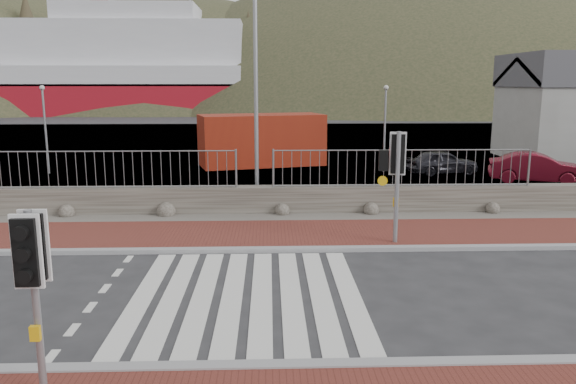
{
  "coord_description": "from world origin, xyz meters",
  "views": [
    {
      "loc": [
        0.47,
        -10.79,
        4.27
      ],
      "look_at": [
        0.94,
        3.0,
        1.56
      ],
      "focal_mm": 35.0,
      "sensor_mm": 36.0,
      "label": 1
    }
  ],
  "objects_px": {
    "ferry": "(84,74)",
    "car_b": "(537,168)",
    "traffic_signal_far": "(396,164)",
    "shipping_container": "(261,140)",
    "traffic_signal_near": "(32,264)",
    "streetlight": "(260,76)",
    "car_a": "(442,162)"
  },
  "relations": [
    {
      "from": "traffic_signal_near",
      "to": "streetlight",
      "type": "xyz_separation_m",
      "value": [
        2.83,
        11.74,
        2.55
      ]
    },
    {
      "from": "traffic_signal_far",
      "to": "car_a",
      "type": "bearing_deg",
      "value": -105.4
    },
    {
      "from": "traffic_signal_far",
      "to": "shipping_container",
      "type": "xyz_separation_m",
      "value": [
        -3.7,
        14.84,
        -0.88
      ]
    },
    {
      "from": "ferry",
      "to": "car_b",
      "type": "relative_size",
      "value": 12.78
    },
    {
      "from": "ferry",
      "to": "traffic_signal_far",
      "type": "bearing_deg",
      "value": -66.18
    },
    {
      "from": "ferry",
      "to": "traffic_signal_near",
      "type": "height_order",
      "value": "ferry"
    },
    {
      "from": "streetlight",
      "to": "car_b",
      "type": "bearing_deg",
      "value": 16.81
    },
    {
      "from": "ferry",
      "to": "shipping_container",
      "type": "xyz_separation_m",
      "value": [
        24.72,
        -49.53,
        -4.05
      ]
    },
    {
      "from": "traffic_signal_near",
      "to": "traffic_signal_far",
      "type": "xyz_separation_m",
      "value": [
        6.42,
        7.16,
        0.26
      ]
    },
    {
      "from": "streetlight",
      "to": "ferry",
      "type": "bearing_deg",
      "value": 108.42
    },
    {
      "from": "traffic_signal_far",
      "to": "car_a",
      "type": "distance_m",
      "value": 12.64
    },
    {
      "from": "ferry",
      "to": "shipping_container",
      "type": "relative_size",
      "value": 7.95
    },
    {
      "from": "traffic_signal_near",
      "to": "streetlight",
      "type": "bearing_deg",
      "value": 75.2
    },
    {
      "from": "streetlight",
      "to": "shipping_container",
      "type": "bearing_deg",
      "value": 86.47
    },
    {
      "from": "traffic_signal_near",
      "to": "traffic_signal_far",
      "type": "height_order",
      "value": "traffic_signal_far"
    },
    {
      "from": "traffic_signal_near",
      "to": "car_a",
      "type": "bearing_deg",
      "value": 57.75
    },
    {
      "from": "ferry",
      "to": "shipping_container",
      "type": "bearing_deg",
      "value": -63.48
    },
    {
      "from": "ferry",
      "to": "streetlight",
      "type": "height_order",
      "value": "ferry"
    },
    {
      "from": "car_a",
      "to": "traffic_signal_far",
      "type": "bearing_deg",
      "value": 145.82
    },
    {
      "from": "car_a",
      "to": "streetlight",
      "type": "bearing_deg",
      "value": 118.18
    },
    {
      "from": "traffic_signal_near",
      "to": "streetlight",
      "type": "distance_m",
      "value": 12.35
    },
    {
      "from": "ferry",
      "to": "streetlight",
      "type": "xyz_separation_m",
      "value": [
        24.83,
        -59.79,
        -0.89
      ]
    },
    {
      "from": "streetlight",
      "to": "traffic_signal_near",
      "type": "bearing_deg",
      "value": -107.69
    },
    {
      "from": "traffic_signal_far",
      "to": "shipping_container",
      "type": "relative_size",
      "value": 0.48
    },
    {
      "from": "traffic_signal_far",
      "to": "streetlight",
      "type": "height_order",
      "value": "streetlight"
    },
    {
      "from": "ferry",
      "to": "car_a",
      "type": "height_order",
      "value": "ferry"
    },
    {
      "from": "traffic_signal_near",
      "to": "traffic_signal_far",
      "type": "bearing_deg",
      "value": 46.88
    },
    {
      "from": "traffic_signal_far",
      "to": "car_b",
      "type": "xyz_separation_m",
      "value": [
        8.18,
        9.08,
        -1.54
      ]
    },
    {
      "from": "traffic_signal_near",
      "to": "car_b",
      "type": "height_order",
      "value": "traffic_signal_near"
    },
    {
      "from": "traffic_signal_near",
      "to": "streetlight",
      "type": "height_order",
      "value": "streetlight"
    },
    {
      "from": "streetlight",
      "to": "car_a",
      "type": "distance_m",
      "value": 11.62
    },
    {
      "from": "ferry",
      "to": "car_a",
      "type": "relative_size",
      "value": 15.04
    }
  ]
}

